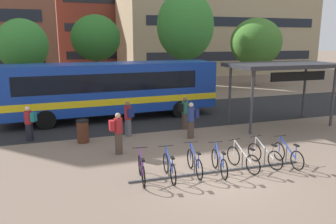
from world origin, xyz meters
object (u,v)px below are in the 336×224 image
street_tree_2 (22,45)px  parked_bicycle_white_5 (265,155)px  street_tree_0 (96,38)px  commuter_navy_pack_4 (192,118)px  trash_bin (83,131)px  city_bus (114,88)px  parked_bicycle_white_4 (243,159)px  commuter_navy_pack_3 (128,117)px  commuter_black_pack_2 (184,111)px  commuter_red_pack_0 (118,131)px  parked_bicycle_purple_0 (142,170)px  street_tree_3 (185,26)px  parked_bicycle_blue_1 (169,168)px  transit_shelter (283,67)px  street_tree_1 (256,42)px  parked_bicycle_blue_6 (288,155)px  parked_bicycle_blue_2 (195,163)px  commuter_teal_pack_1 (29,121)px  parked_bicycle_blue_3 (219,163)px

street_tree_2 → parked_bicycle_white_5: bearing=-59.8°
street_tree_0 → commuter_navy_pack_4: bearing=-78.6°
parked_bicycle_white_5 → trash_bin: trash_bin is taller
city_bus → parked_bicycle_white_4: 9.81m
commuter_navy_pack_3 → commuter_navy_pack_4: size_ratio=0.99×
commuter_black_pack_2 → trash_bin: commuter_black_pack_2 is taller
commuter_red_pack_0 → street_tree_0: size_ratio=0.27×
parked_bicycle_purple_0 → commuter_black_pack_2: (3.63, 5.46, 0.57)m
parked_bicycle_white_5 → street_tree_3: size_ratio=0.20×
city_bus → commuter_navy_pack_3: bearing=-92.2°
parked_bicycle_blue_1 → parked_bicycle_white_4: same height
transit_shelter → street_tree_3: size_ratio=0.68×
commuter_navy_pack_4 → street_tree_2: bearing=-49.5°
commuter_navy_pack_3 → street_tree_2: street_tree_2 is taller
parked_bicycle_blue_1 → street_tree_3: street_tree_3 is taller
commuter_navy_pack_4 → street_tree_0: size_ratio=0.26×
street_tree_1 → parked_bicycle_white_4: bearing=-124.0°
commuter_navy_pack_4 → street_tree_2: street_tree_2 is taller
parked_bicycle_blue_6 → street_tree_3: 17.47m
parked_bicycle_white_5 → commuter_navy_pack_3: size_ratio=1.02×
parked_bicycle_blue_2 → street_tree_3: street_tree_3 is taller
commuter_navy_pack_4 → parked_bicycle_white_5: bearing=112.5°
parked_bicycle_white_4 → commuter_red_pack_0: (-3.87, 3.02, 0.60)m
trash_bin → street_tree_0: size_ratio=0.16×
street_tree_0 → street_tree_1: 15.54m
parked_bicycle_blue_2 → transit_shelter: 8.80m
street_tree_2 → commuter_teal_pack_1: bearing=-85.5°
commuter_navy_pack_4 → parked_bicycle_white_4: bearing=99.2°
transit_shelter → commuter_teal_pack_1: bearing=175.3°
transit_shelter → commuter_teal_pack_1: 12.76m
parked_bicycle_white_4 → commuter_black_pack_2: bearing=-10.4°
street_tree_1 → street_tree_3: size_ratio=0.78×
city_bus → parked_bicycle_blue_2: size_ratio=7.04×
parked_bicycle_white_4 → street_tree_1: street_tree_1 is taller
trash_bin → parked_bicycle_white_4: bearing=-45.0°
parked_bicycle_blue_6 → street_tree_1: bearing=-30.2°
parked_bicycle_blue_1 → city_bus: bearing=6.7°
commuter_navy_pack_4 → trash_bin: size_ratio=1.64×
commuter_black_pack_2 → parked_bicycle_blue_6: bearing=-78.5°
city_bus → parked_bicycle_white_4: city_bus is taller
parked_bicycle_white_4 → street_tree_3: size_ratio=0.20×
commuter_teal_pack_1 → commuter_navy_pack_3: (4.37, -0.73, 0.05)m
parked_bicycle_blue_3 → street_tree_3: (5.22, 16.40, 5.19)m
street_tree_2 → parked_bicycle_blue_1: bearing=-70.9°
city_bus → street_tree_2: size_ratio=2.05×
city_bus → street_tree_3: bearing=42.5°
commuter_black_pack_2 → parked_bicycle_white_4: bearing=-95.6°
commuter_red_pack_0 → commuter_black_pack_2: bearing=32.0°
commuter_navy_pack_4 → street_tree_3: size_ratio=0.20×
parked_bicycle_blue_1 → commuter_teal_pack_1: size_ratio=1.08×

